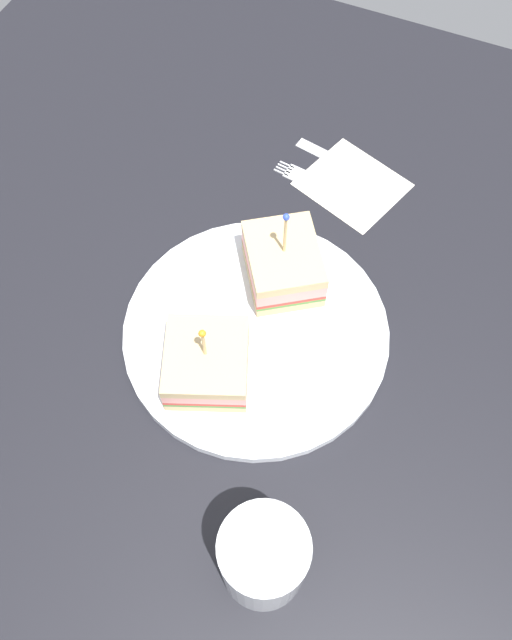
% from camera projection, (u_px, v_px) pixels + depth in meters
% --- Properties ---
extents(ground_plane, '(1.11, 1.11, 0.02)m').
position_uv_depth(ground_plane, '(256.00, 339.00, 0.71)').
color(ground_plane, black).
extents(plate, '(0.28, 0.28, 0.01)m').
position_uv_depth(plate, '(256.00, 332.00, 0.69)').
color(plate, white).
rests_on(plate, ground_plane).
extents(sandwich_half_front, '(0.11, 0.11, 0.09)m').
position_uv_depth(sandwich_half_front, '(207.00, 363.00, 0.64)').
color(sandwich_half_front, tan).
rests_on(sandwich_half_front, plate).
extents(sandwich_half_back, '(0.12, 0.11, 0.11)m').
position_uv_depth(sandwich_half_back, '(287.00, 265.00, 0.69)').
color(sandwich_half_back, tan).
rests_on(sandwich_half_back, plate).
extents(drink_glass, '(0.07, 0.07, 0.10)m').
position_uv_depth(drink_glass, '(263.00, 559.00, 0.55)').
color(drink_glass, silver).
rests_on(drink_glass, ground_plane).
extents(napkin, '(0.13, 0.14, 0.00)m').
position_uv_depth(napkin, '(352.00, 184.00, 0.79)').
color(napkin, beige).
rests_on(napkin, ground_plane).
extents(fork, '(0.03, 0.13, 0.00)m').
position_uv_depth(fork, '(313.00, 181.00, 0.80)').
color(fork, silver).
rests_on(fork, ground_plane).
extents(knife, '(0.03, 0.13, 0.00)m').
position_uv_depth(knife, '(337.00, 160.00, 0.81)').
color(knife, silver).
rests_on(knife, ground_plane).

